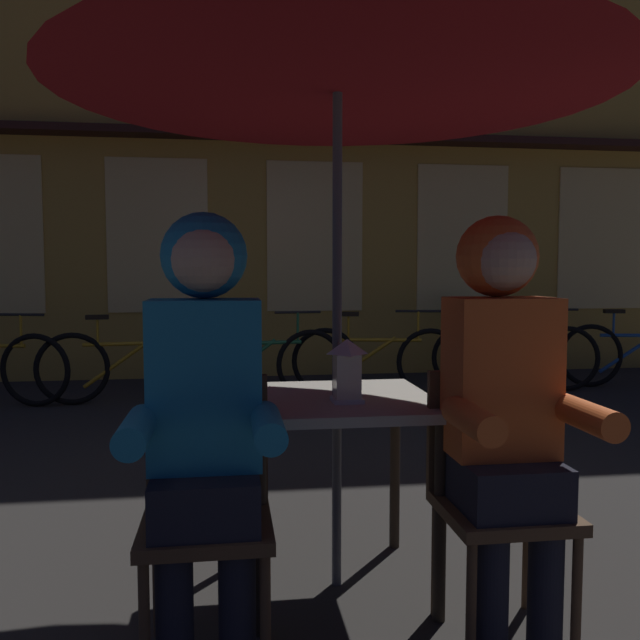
{
  "coord_description": "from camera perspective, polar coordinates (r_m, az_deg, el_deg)",
  "views": [
    {
      "loc": [
        -0.41,
        -2.45,
        1.22
      ],
      "look_at": [
        0.0,
        0.46,
        1.0
      ],
      "focal_mm": 37.05,
      "sensor_mm": 36.0,
      "label": 1
    }
  ],
  "objects": [
    {
      "name": "chair_left",
      "position": [
        2.2,
        -9.74,
        -15.09
      ],
      "size": [
        0.4,
        0.4,
        0.87
      ],
      "color": "#513823",
      "rests_on": "ground_plane"
    },
    {
      "name": "ground_plane",
      "position": [
        2.76,
        1.44,
        -21.86
      ],
      "size": [
        60.0,
        60.0,
        0.0
      ],
      "primitive_type": "plane",
      "color": "#2D2B28"
    },
    {
      "name": "chair_right",
      "position": [
        2.37,
        14.85,
        -13.72
      ],
      "size": [
        0.4,
        0.4,
        0.87
      ],
      "color": "#513823",
      "rests_on": "ground_plane"
    },
    {
      "name": "patio_umbrella",
      "position": [
        2.62,
        1.53,
        23.03
      ],
      "size": [
        2.1,
        2.1,
        2.31
      ],
      "color": "#4C4C51",
      "rests_on": "ground_plane"
    },
    {
      "name": "bicycle_fifth",
      "position": [
        6.97,
        16.49,
        -3.04
      ],
      "size": [
        1.65,
        0.4,
        0.84
      ],
      "color": "black",
      "rests_on": "ground_plane"
    },
    {
      "name": "person_left_hooded",
      "position": [
        2.06,
        -9.91,
        -6.19
      ],
      "size": [
        0.45,
        0.56,
        1.4
      ],
      "color": "black",
      "rests_on": "ground_plane"
    },
    {
      "name": "potted_plant",
      "position": [
        7.5,
        13.21,
        -0.95
      ],
      "size": [
        0.6,
        0.6,
        0.92
      ],
      "color": "brown",
      "rests_on": "ground_plane"
    },
    {
      "name": "shopfront_building",
      "position": [
        8.12,
        -0.74,
        17.65
      ],
      "size": [
        10.0,
        0.93,
        6.2
      ],
      "color": "gold",
      "rests_on": "ground_plane"
    },
    {
      "name": "person_right_hooded",
      "position": [
        2.24,
        15.6,
        -5.42
      ],
      "size": [
        0.45,
        0.56,
        1.4
      ],
      "color": "black",
      "rests_on": "ground_plane"
    },
    {
      "name": "bicycle_third",
      "position": [
        6.17,
        -5.48,
        -3.81
      ],
      "size": [
        1.68,
        0.23,
        0.84
      ],
      "color": "black",
      "rests_on": "ground_plane"
    },
    {
      "name": "bicycle_fourth",
      "position": [
        6.44,
        4.98,
        -3.47
      ],
      "size": [
        1.66,
        0.37,
        0.84
      ],
      "color": "black",
      "rests_on": "ground_plane"
    },
    {
      "name": "bicycle_second",
      "position": [
        6.33,
        -16.05,
        -3.75
      ],
      "size": [
        1.67,
        0.24,
        0.84
      ],
      "color": "black",
      "rests_on": "ground_plane"
    },
    {
      "name": "bicycle_furthest",
      "position": [
        7.62,
        25.94,
        -2.68
      ],
      "size": [
        1.66,
        0.37,
        0.84
      ],
      "color": "black",
      "rests_on": "ground_plane"
    },
    {
      "name": "cafe_table",
      "position": [
        2.55,
        1.47,
        -8.86
      ],
      "size": [
        0.72,
        0.72,
        0.74
      ],
      "color": "#B2AD9E",
      "rests_on": "ground_plane"
    },
    {
      "name": "lantern",
      "position": [
        2.4,
        2.35,
        -4.25
      ],
      "size": [
        0.11,
        0.11,
        0.23
      ],
      "color": "white",
      "rests_on": "cafe_table"
    }
  ]
}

